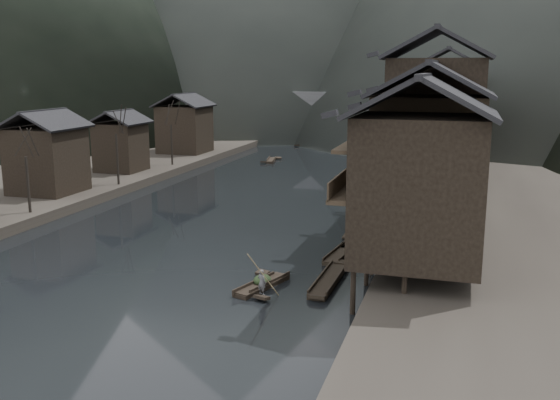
% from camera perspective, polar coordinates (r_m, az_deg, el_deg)
% --- Properties ---
extents(water, '(300.00, 300.00, 0.00)m').
position_cam_1_polar(water, '(48.67, -7.82, -3.96)').
color(water, black).
rests_on(water, ground).
extents(left_bank, '(40.00, 200.00, 1.20)m').
position_cam_1_polar(left_bank, '(99.77, -16.71, 4.19)').
color(left_bank, '#2D2823').
rests_on(left_bank, ground).
extents(stilt_houses, '(9.00, 67.60, 16.37)m').
position_cam_1_polar(stilt_houses, '(61.69, 14.60, 7.51)').
color(stilt_houses, black).
rests_on(stilt_houses, ground).
extents(left_houses, '(8.10, 53.20, 8.73)m').
position_cam_1_polar(left_houses, '(74.78, -15.95, 5.69)').
color(left_houses, black).
rests_on(left_houses, left_bank).
extents(bare_trees, '(3.89, 43.43, 7.78)m').
position_cam_1_polar(bare_trees, '(65.66, -17.42, 5.64)').
color(bare_trees, black).
rests_on(bare_trees, left_bank).
extents(moored_sampans, '(2.66, 61.37, 0.47)m').
position_cam_1_polar(moored_sampans, '(64.38, 9.60, 0.10)').
color(moored_sampans, black).
rests_on(moored_sampans, water).
extents(midriver_boats, '(16.32, 35.95, 0.45)m').
position_cam_1_polar(midriver_boats, '(93.00, 2.62, 3.90)').
color(midriver_boats, black).
rests_on(midriver_boats, water).
extents(stone_bridge, '(40.00, 6.00, 9.00)m').
position_cam_1_polar(stone_bridge, '(116.46, 7.04, 7.88)').
color(stone_bridge, '#4C4C4F').
rests_on(stone_bridge, ground).
extents(hero_sampan, '(2.38, 5.02, 0.44)m').
position_cam_1_polar(hero_sampan, '(38.75, -1.64, -7.74)').
color(hero_sampan, black).
rests_on(hero_sampan, water).
extents(cargo_heap, '(1.10, 1.44, 0.66)m').
position_cam_1_polar(cargo_heap, '(38.78, -1.64, -6.84)').
color(cargo_heap, black).
rests_on(cargo_heap, hero_sampan).
extents(boatman, '(0.67, 0.57, 1.56)m').
position_cam_1_polar(boatman, '(36.76, -1.68, -7.17)').
color(boatman, '#555557').
rests_on(boatman, hero_sampan).
extents(bamboo_pole, '(1.58, 1.92, 3.29)m').
position_cam_1_polar(bamboo_pole, '(35.98, -1.40, -3.55)').
color(bamboo_pole, '#8C7A51').
rests_on(bamboo_pole, boatman).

